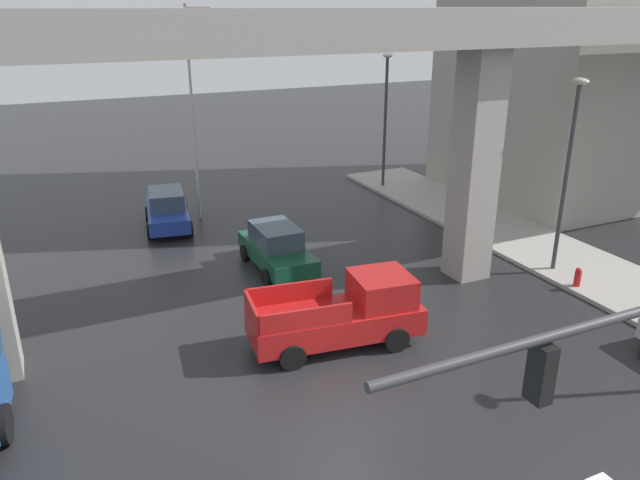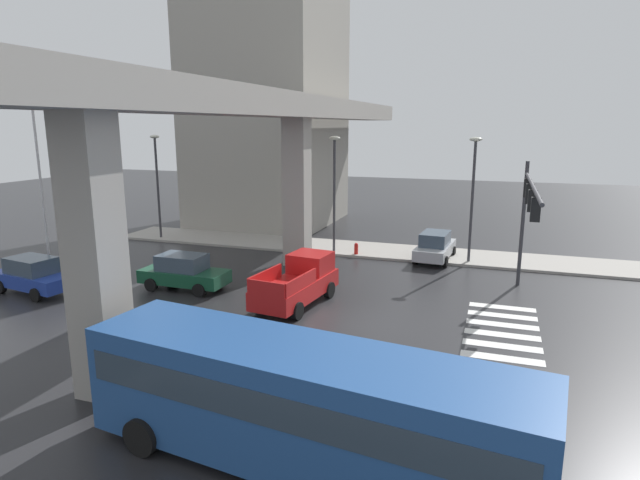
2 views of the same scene
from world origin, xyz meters
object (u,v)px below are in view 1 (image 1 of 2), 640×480
pickup_truck (345,313)px  sedan_dark_green (277,248)px  flagpole (194,100)px  sedan_blue (167,209)px  street_lamp_mid_block (569,155)px  fire_hydrant (578,278)px  street_lamp_far_north (386,105)px

pickup_truck → sedan_dark_green: (0.20, 6.13, -0.14)m
sedan_dark_green → flagpole: (-1.07, 7.15, 4.75)m
sedan_blue → sedan_dark_green: bearing=-66.7°
street_lamp_mid_block → flagpole: size_ratio=0.75×
fire_hydrant → flagpole: (-10.11, 13.49, 5.17)m
street_lamp_far_north → flagpole: 10.59m
flagpole → pickup_truck: bearing=-86.2°
pickup_truck → fire_hydrant: bearing=-1.3°
pickup_truck → street_lamp_mid_block: 10.36m
fire_hydrant → flagpole: size_ratio=0.09×
pickup_truck → street_lamp_far_north: 17.48m
sedan_dark_green → flagpole: flagpole is taller
sedan_dark_green → street_lamp_mid_block: bearing=-26.9°
pickup_truck → sedan_dark_green: size_ratio=1.23×
pickup_truck → sedan_blue: bearing=101.7°
street_lamp_mid_block → fire_hydrant: street_lamp_mid_block is taller
sedan_dark_green → flagpole: bearing=98.5°
pickup_truck → sedan_blue: 12.92m
sedan_dark_green → street_lamp_mid_block: size_ratio=0.60×
sedan_blue → street_lamp_far_north: (12.25, 1.48, 3.70)m
street_lamp_mid_block → fire_hydrant: size_ratio=8.52×
street_lamp_far_north → sedan_blue: bearing=-173.1°
pickup_truck → sedan_blue: (-2.61, 12.66, -0.14)m
street_lamp_far_north → street_lamp_mid_block: bearing=-90.0°
sedan_dark_green → fire_hydrant: 11.05m
sedan_dark_green → fire_hydrant: bearing=-35.0°
pickup_truck → street_lamp_mid_block: street_lamp_mid_block is taller
street_lamp_far_north → flagpole: size_ratio=0.75×
street_lamp_mid_block → flagpole: 15.94m
street_lamp_mid_block → street_lamp_far_north: same height
sedan_blue → street_lamp_mid_block: street_lamp_mid_block is taller
street_lamp_mid_block → street_lamp_far_north: bearing=90.0°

